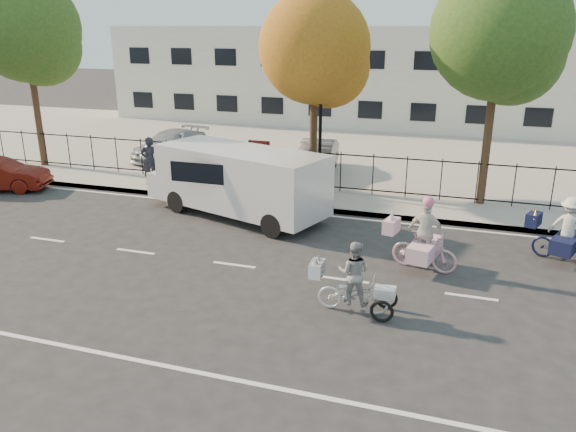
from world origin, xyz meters
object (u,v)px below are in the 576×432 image
at_px(bull_bike, 566,236).
at_px(lot_car_c, 317,157).
at_px(zebra_trike, 354,285).
at_px(pedestrian, 150,161).
at_px(lamppost, 321,112).
at_px(white_van, 238,180).
at_px(unicorn_bike, 424,243).
at_px(lot_car_b, 173,145).
at_px(lot_car_a, 170,145).

distance_m(bull_bike, lot_car_c, 10.95).
height_order(zebra_trike, pedestrian, pedestrian).
xyz_separation_m(lamppost, white_van, (-1.97, -3.00, -1.87)).
bearing_deg(lamppost, lot_car_c, 107.10).
bearing_deg(unicorn_bike, bull_bike, -51.89).
relative_size(lamppost, lot_car_c, 1.08).
bearing_deg(zebra_trike, bull_bike, -48.45).
xyz_separation_m(unicorn_bike, bull_bike, (3.55, 1.68, -0.01)).
xyz_separation_m(bull_bike, lot_car_c, (-8.66, 6.69, 0.09)).
xyz_separation_m(lamppost, lot_car_b, (-7.97, 3.45, -2.35)).
bearing_deg(pedestrian, zebra_trike, 105.28).
bearing_deg(lot_car_a, white_van, -36.83).
bearing_deg(lot_car_b, pedestrian, -82.11).
height_order(bull_bike, lot_car_a, bull_bike).
bearing_deg(lot_car_b, lot_car_a, -178.14).
height_order(lamppost, unicorn_bike, lamppost).
xyz_separation_m(unicorn_bike, lot_car_a, (-12.34, 8.97, 0.04)).
height_order(unicorn_bike, white_van, white_van).
bearing_deg(bull_bike, unicorn_bike, 136.97).
bearing_deg(bull_bike, white_van, 106.55).
relative_size(unicorn_bike, pedestrian, 1.09).
distance_m(white_van, lot_car_a, 8.89).
bearing_deg(lamppost, lot_car_a, 157.05).
distance_m(bull_bike, lot_car_a, 17.48).
bearing_deg(bull_bike, lot_car_c, 73.91).
bearing_deg(white_van, pedestrian, 173.36).
distance_m(zebra_trike, bull_bike, 6.55).
xyz_separation_m(lamppost, lot_car_a, (-8.09, 3.43, -2.34)).
relative_size(unicorn_bike, white_van, 0.29).
xyz_separation_m(unicorn_bike, lot_car_b, (-12.21, 9.00, 0.03)).
bearing_deg(bull_bike, lot_car_a, 86.95).
bearing_deg(lot_car_a, unicorn_bike, -26.47).
bearing_deg(unicorn_bike, zebra_trike, 168.49).
bearing_deg(unicorn_bike, white_van, 80.46).
relative_size(unicorn_bike, lot_car_c, 0.50).
xyz_separation_m(white_van, lot_car_a, (-6.12, 6.43, -0.47)).
distance_m(unicorn_bike, lot_car_c, 9.81).
bearing_deg(lot_car_c, lamppost, -79.22).
height_order(lot_car_a, lot_car_b, lot_car_a).
bearing_deg(lot_car_a, lamppost, -13.40).
distance_m(zebra_trike, lot_car_a, 16.15).
xyz_separation_m(unicorn_bike, white_van, (-6.21, 2.54, 0.51)).
distance_m(unicorn_bike, white_van, 6.73).
relative_size(pedestrian, lot_car_a, 0.43).
bearing_deg(lamppost, zebra_trike, -70.18).
xyz_separation_m(pedestrian, lot_car_c, (5.65, 3.71, -0.27)).
distance_m(lamppost, bull_bike, 9.02).
xyz_separation_m(lot_car_b, lot_car_c, (7.09, -0.62, 0.05)).
height_order(white_van, pedestrian, white_van).
bearing_deg(lot_car_b, unicorn_bike, -46.89).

